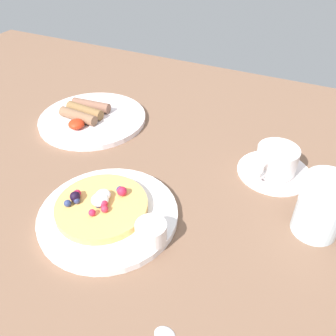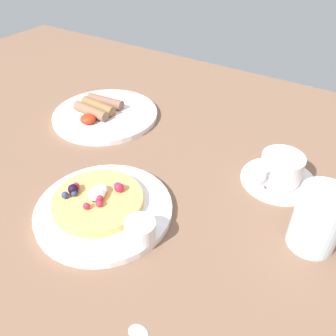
{
  "view_description": "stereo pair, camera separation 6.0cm",
  "coord_description": "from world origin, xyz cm",
  "px_view_note": "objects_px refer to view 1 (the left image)",
  "views": [
    {
      "loc": [
        25.78,
        -47.63,
        45.03
      ],
      "look_at": [
        3.44,
        -1.29,
        4.0
      ],
      "focal_mm": 37.23,
      "sensor_mm": 36.0,
      "label": 1
    },
    {
      "loc": [
        31.01,
        -44.73,
        45.03
      ],
      "look_at": [
        3.44,
        -1.29,
        4.0
      ],
      "focal_mm": 37.23,
      "sensor_mm": 36.0,
      "label": 2
    }
  ],
  "objects_px": {
    "coffee_saucer": "(274,171)",
    "coffee_cup": "(276,160)",
    "breakfast_plate": "(93,119)",
    "water_glass": "(322,206)",
    "pancake_plate": "(109,215)",
    "syrup_ramekin": "(151,232)"
  },
  "relations": [
    {
      "from": "coffee_saucer",
      "to": "coffee_cup",
      "type": "bearing_deg",
      "value": -108.76
    },
    {
      "from": "coffee_cup",
      "to": "pancake_plate",
      "type": "bearing_deg",
      "value": -133.06
    },
    {
      "from": "breakfast_plate",
      "to": "water_glass",
      "type": "xyz_separation_m",
      "value": [
        0.55,
        -0.13,
        0.05
      ]
    },
    {
      "from": "water_glass",
      "to": "coffee_cup",
      "type": "bearing_deg",
      "value": 127.47
    },
    {
      "from": "syrup_ramekin",
      "to": "breakfast_plate",
      "type": "distance_m",
      "value": 0.42
    },
    {
      "from": "breakfast_plate",
      "to": "water_glass",
      "type": "relative_size",
      "value": 2.4
    },
    {
      "from": "pancake_plate",
      "to": "syrup_ramekin",
      "type": "distance_m",
      "value": 0.1
    },
    {
      "from": "pancake_plate",
      "to": "coffee_saucer",
      "type": "height_order",
      "value": "pancake_plate"
    },
    {
      "from": "pancake_plate",
      "to": "water_glass",
      "type": "xyz_separation_m",
      "value": [
        0.33,
        0.13,
        0.05
      ]
    },
    {
      "from": "coffee_saucer",
      "to": "water_glass",
      "type": "xyz_separation_m",
      "value": [
        0.09,
        -0.12,
        0.05
      ]
    },
    {
      "from": "syrup_ramekin",
      "to": "coffee_cup",
      "type": "relative_size",
      "value": 0.46
    },
    {
      "from": "coffee_cup",
      "to": "syrup_ramekin",
      "type": "bearing_deg",
      "value": -117.0
    },
    {
      "from": "coffee_saucer",
      "to": "pancake_plate",
      "type": "bearing_deg",
      "value": -132.96
    },
    {
      "from": "syrup_ramekin",
      "to": "coffee_saucer",
      "type": "distance_m",
      "value": 0.31
    },
    {
      "from": "breakfast_plate",
      "to": "coffee_saucer",
      "type": "height_order",
      "value": "breakfast_plate"
    },
    {
      "from": "syrup_ramekin",
      "to": "water_glass",
      "type": "xyz_separation_m",
      "value": [
        0.23,
        0.15,
        0.02
      ]
    },
    {
      "from": "breakfast_plate",
      "to": "water_glass",
      "type": "height_order",
      "value": "water_glass"
    },
    {
      "from": "pancake_plate",
      "to": "syrup_ramekin",
      "type": "bearing_deg",
      "value": -11.99
    },
    {
      "from": "coffee_saucer",
      "to": "coffee_cup",
      "type": "height_order",
      "value": "coffee_cup"
    },
    {
      "from": "pancake_plate",
      "to": "coffee_saucer",
      "type": "xyz_separation_m",
      "value": [
        0.23,
        0.25,
        -0.0
      ]
    },
    {
      "from": "coffee_saucer",
      "to": "water_glass",
      "type": "height_order",
      "value": "water_glass"
    },
    {
      "from": "syrup_ramekin",
      "to": "breakfast_plate",
      "type": "relative_size",
      "value": 0.19
    }
  ]
}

